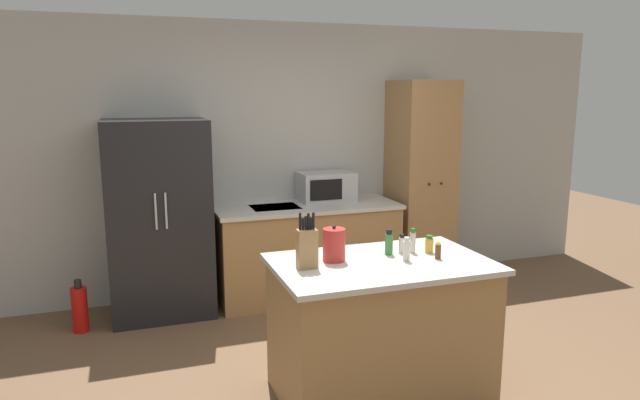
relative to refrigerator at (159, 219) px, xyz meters
The scene contains 16 objects.
ground_plane 2.44m from the refrigerator, 59.42° to the right, with size 14.00×14.00×0.00m, color brown.
wall_back 1.30m from the refrigerator, 17.18° to the left, with size 7.20×0.06×2.60m.
refrigerator is the anchor object (origin of this frame).
back_counter 1.41m from the refrigerator, ahead, with size 1.74×0.70×0.90m.
pantry_cabinet 2.58m from the refrigerator, ahead, with size 0.55×0.60×2.06m.
kitchen_island 2.31m from the refrigerator, 56.97° to the right, with size 1.36×0.86×0.90m.
microwave 1.61m from the refrigerator, ahead, with size 0.53×0.36×0.28m.
knife_block 2.04m from the refrigerator, 68.28° to the right, with size 0.12×0.08×0.34m.
spice_bottle_tall_dark 2.44m from the refrigerator, 48.50° to the right, with size 0.05×0.05×0.12m.
spice_bottle_short_red 2.30m from the refrigerator, 51.12° to the right, with size 0.04×0.04×0.13m.
spice_bottle_amber_oil 2.35m from the refrigerator, 49.80° to the right, with size 0.04×0.04×0.16m.
spice_bottle_green_herb 2.54m from the refrigerator, 50.93° to the right, with size 0.04×0.04×0.11m.
spice_bottle_pale_salt 2.24m from the refrigerator, 52.88° to the right, with size 0.05×0.05×0.17m.
spice_bottle_orange_cap 2.39m from the refrigerator, 54.42° to the right, with size 0.04×0.04×0.15m.
kettle 2.04m from the refrigerator, 61.89° to the right, with size 0.14×0.14×0.23m.
fire_extinguisher 0.97m from the refrigerator, 163.05° to the right, with size 0.13×0.13×0.44m.
Camera 1 is at (-1.42, -3.07, 1.96)m, focal length 32.00 mm.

